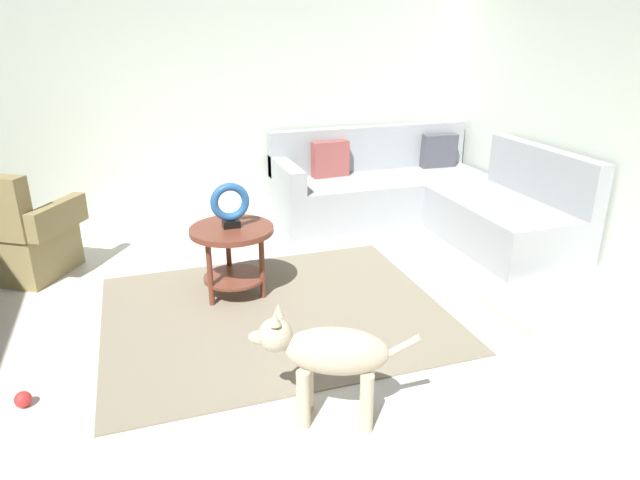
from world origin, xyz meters
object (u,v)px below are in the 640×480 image
(torus_sculpture, at_px, (230,204))
(side_table, at_px, (232,243))
(dog_toy_ball, at_px, (23,399))
(dog, at_px, (327,355))
(sectional_couch, at_px, (422,197))
(dog_bed_mat, at_px, (552,308))
(armchair, at_px, (19,238))

(torus_sculpture, bearing_deg, side_table, -91.79)
(side_table, bearing_deg, dog_toy_ball, -144.34)
(torus_sculpture, relative_size, dog_toy_ball, 3.74)
(dog, xyz_separation_m, dog_toy_ball, (-1.49, 0.60, -0.33))
(side_table, bearing_deg, torus_sculpture, 88.21)
(sectional_couch, bearing_deg, torus_sculpture, -154.84)
(sectional_couch, relative_size, side_table, 3.75)
(dog_bed_mat, bearing_deg, sectional_couch, 89.84)
(side_table, height_order, dog_toy_ball, side_table)
(dog_toy_ball, bearing_deg, sectional_couch, 29.51)
(dog, bearing_deg, torus_sculpture, 31.51)
(dog_bed_mat, bearing_deg, armchair, 152.44)
(torus_sculpture, xyz_separation_m, dog, (0.19, -1.53, -0.33))
(sectional_couch, xyz_separation_m, side_table, (-2.05, -0.96, 0.13))
(dog_bed_mat, distance_m, dog, 1.96)
(dog_toy_ball, bearing_deg, torus_sculpture, 35.66)
(side_table, xyz_separation_m, dog, (0.19, -1.53, -0.04))
(dog_bed_mat, bearing_deg, torus_sculpture, 154.32)
(sectional_couch, height_order, armchair, same)
(armchair, xyz_separation_m, torus_sculpture, (1.53, -0.88, 0.39))
(side_table, relative_size, dog_bed_mat, 0.75)
(sectional_couch, distance_m, torus_sculpture, 2.30)
(side_table, xyz_separation_m, dog_toy_ball, (-1.30, -0.93, -0.37))
(torus_sculpture, bearing_deg, dog, -82.88)
(sectional_couch, distance_m, dog, 3.11)
(dog_bed_mat, bearing_deg, side_table, 154.32)
(armchair, distance_m, dog_bed_mat, 4.04)
(dog_toy_ball, bearing_deg, dog, -21.86)
(armchair, bearing_deg, side_table, 1.55)
(torus_sculpture, bearing_deg, armchair, 150.04)
(dog, height_order, dog_toy_ball, dog)
(dog_bed_mat, xyz_separation_m, dog, (-1.85, -0.55, 0.33))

